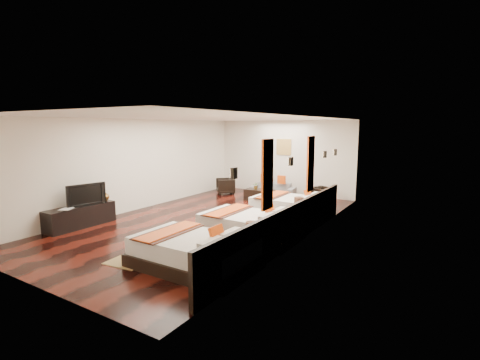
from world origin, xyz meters
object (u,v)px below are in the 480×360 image
Objects in this scene: nightstand_b at (298,219)px; tv_console at (80,216)px; sofa at (273,189)px; tv at (85,194)px; figurine at (104,195)px; bed_near at (195,252)px; book at (61,209)px; armchair_right at (322,195)px; coffee_table at (259,195)px; table_plant at (256,186)px; bed_mid at (250,226)px; bed_far at (292,206)px; nightstand_a at (251,248)px; armchair_left at (225,186)px.

tv_console is (-4.94, -2.58, -0.03)m from nightstand_b.
sofa is at bearing 69.49° from tv_console.
tv reaches higher than tv_console.
bed_near is at bearing -16.70° from figurine.
armchair_right is at bearing 55.47° from book.
figurine reaches higher than coffee_table.
bed_near reaches higher than tv_console.
book is (-4.20, 0.03, 0.27)m from bed_near.
nightstand_b is 0.48× the size of tv_console.
table_plant is (-0.14, -1.06, 0.28)m from sofa.
bed_mid is 4.46m from tv_console.
bed_mid is at bearing -78.50° from sofa.
tv is at bearing -85.24° from figurine.
figurine is at bearing -143.16° from bed_far.
tv is 0.69m from book.
nightstand_a is 3.26× the size of table_plant.
table_plant is at bearing 67.07° from tv_console.
sofa is at bearing 90.00° from coffee_table.
sofa is 1.10m from table_plant.
nightstand_b is at bearing 55.11° from bed_mid.
sofa is at bearing 98.74° from armchair_right.
coffee_table is at bearing -99.21° from sofa.
book is at bearing -172.82° from tv.
tv_console is at bearing -90.00° from figurine.
nightstand_a reaches higher than armchair_right.
bed_near is at bearing -103.51° from nightstand_b.
armchair_left is at bearing 113.73° from armchair_right.
bed_mid is at bearing -62.52° from table_plant.
figurine is 1.26× the size of table_plant.
bed_far is at bearing -35.62° from table_plant.
sofa is 1.67× the size of coffee_table.
bed_far is 7.25× the size of figurine.
figurine is 5.07m from table_plant.
nightstand_b is 1.35× the size of armchair_right.
nightstand_b is at bearing 27.55° from tv_console.
bed_mid and nightstand_b have the same top height.
coffee_table is at bearing 65.85° from tv_console.
book is 0.20× the size of sofa.
figurine is 0.48× the size of armchair_right.
bed_near is 6.14m from table_plant.
tv_console is 7.38m from armchair_right.
nightstand_b reaches higher than armchair_right.
table_plant is (-1.96, 1.41, 0.23)m from bed_far.
bed_near is 1.37× the size of sofa.
bed_mid is 4.40m from tv.
figurine is at bearing -122.14° from sofa.
bed_near reaches higher than figurine.
sofa reaches higher than coffee_table.
table_plant reaches higher than book.
armchair_left is 1.65m from table_plant.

